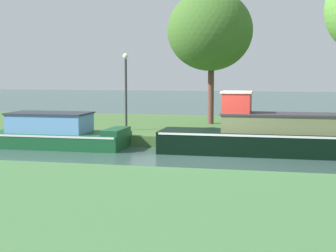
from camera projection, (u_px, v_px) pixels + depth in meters
ground_plane at (210, 158)px, 16.94m from camera, size 120.00×120.00×0.00m
riverbank_far at (231, 129)px, 23.71m from camera, size 72.00×10.00×0.40m
riverbank_near at (134, 237)px, 8.18m from camera, size 72.00×10.00×0.40m
forest_barge at (57, 133)px, 19.34m from camera, size 5.19×2.06×1.31m
black_narrowboat at (293, 136)px, 17.45m from camera, size 8.96×1.84×2.17m
willow_tree_left at (210, 31)px, 23.20m from camera, size 3.89×3.71×6.13m
lamp_post at (126, 83)px, 21.31m from camera, size 0.24×0.24×3.21m
mooring_post_near at (309, 128)px, 18.77m from camera, size 0.13×0.13×0.80m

